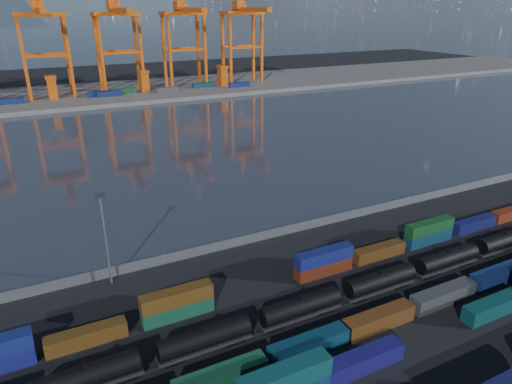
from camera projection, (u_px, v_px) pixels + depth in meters
name	position (u px, v px, depth m)	size (l,w,h in m)	color
ground	(345.00, 318.00, 69.80)	(700.00, 700.00, 0.00)	black
harbor_water	(157.00, 145.00, 156.43)	(700.00, 700.00, 0.00)	#2B323E
far_quay	(103.00, 94.00, 242.69)	(700.00, 70.00, 2.00)	#514F4C
container_row_south	(387.00, 347.00, 61.14)	(140.24, 2.44, 5.20)	#36393B
container_row_mid	(305.00, 345.00, 61.84)	(142.40, 2.49, 5.31)	#3B3C3F
container_row_north	(307.00, 269.00, 79.34)	(139.97, 2.26, 4.81)	#102151
tanker_string	(342.00, 294.00, 72.20)	(122.09, 2.92, 4.18)	black
waterfront_fence	(260.00, 236.00, 92.52)	(160.12, 0.12, 2.20)	#595B5E
yard_light_mast	(105.00, 235.00, 75.15)	(1.60, 0.40, 16.60)	slate
gantry_cranes	(80.00, 24.00, 220.87)	(197.58, 43.36, 58.72)	#DE550F
quay_containers	(85.00, 95.00, 225.21)	(172.58, 10.99, 2.60)	navy
straddle_carriers	(100.00, 84.00, 230.80)	(140.00, 7.00, 11.10)	#DE550F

